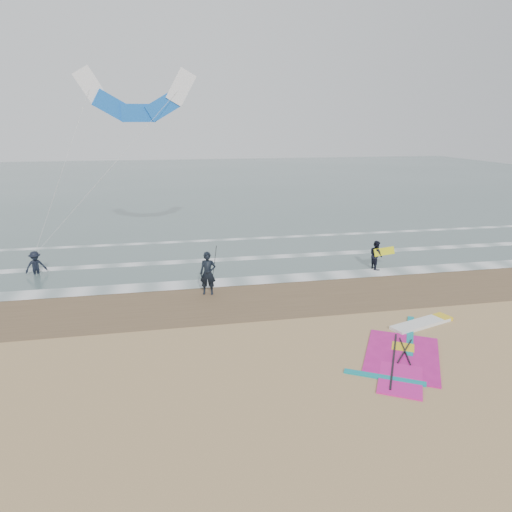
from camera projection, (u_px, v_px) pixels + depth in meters
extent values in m
plane|color=tan|center=(311.00, 364.00, 14.46)|extent=(120.00, 120.00, 0.00)
cube|color=#47605E|center=(199.00, 182.00, 59.70)|extent=(120.00, 80.00, 0.02)
cube|color=brown|center=(270.00, 297.00, 20.12)|extent=(120.00, 5.00, 0.01)
cube|color=white|center=(260.00, 280.00, 22.18)|extent=(120.00, 1.20, 0.02)
cube|color=white|center=(246.00, 258.00, 25.77)|extent=(120.00, 0.70, 0.02)
cube|color=white|center=(235.00, 239.00, 30.01)|extent=(120.00, 0.50, 0.01)
cube|color=white|center=(421.00, 324.00, 17.24)|extent=(2.67, 1.41, 0.12)
cube|color=yellow|center=(442.00, 317.00, 17.80)|extent=(0.64, 0.74, 0.13)
cube|color=#D51A8C|center=(402.00, 356.00, 14.96)|extent=(3.64, 4.02, 0.04)
cube|color=#D51A8C|center=(400.00, 380.00, 13.54)|extent=(2.01, 2.24, 0.05)
cube|color=#0C8C99|center=(410.00, 335.00, 16.42)|extent=(1.86, 2.99, 0.05)
cube|color=#0C8C99|center=(384.00, 377.00, 13.66)|extent=(2.18, 1.39, 0.05)
cube|color=yellow|center=(403.00, 347.00, 15.50)|extent=(0.94, 0.90, 0.05)
cylinder|color=black|center=(393.00, 359.00, 14.67)|extent=(1.92, 3.27, 0.06)
cylinder|color=black|center=(405.00, 351.00, 15.17)|extent=(1.28, 1.42, 0.04)
cylinder|color=black|center=(405.00, 351.00, 15.17)|extent=(0.62, 1.79, 0.04)
imported|color=black|center=(208.00, 273.00, 20.16)|extent=(0.80, 0.61, 1.95)
imported|color=black|center=(376.00, 255.00, 23.72)|extent=(0.65, 0.80, 1.53)
imported|color=black|center=(35.00, 260.00, 22.83)|extent=(1.17, 0.97, 1.57)
cylinder|color=black|center=(214.00, 263.00, 20.08)|extent=(0.17, 0.86, 1.82)
cube|color=yellow|center=(384.00, 251.00, 23.64)|extent=(1.30, 0.51, 0.39)
cube|color=white|center=(90.00, 86.00, 23.58)|extent=(1.71, 0.22, 2.02)
cube|color=blue|center=(112.00, 106.00, 24.03)|extent=(2.02, 0.25, 1.70)
cube|color=blue|center=(138.00, 113.00, 24.38)|extent=(1.79, 0.23, 0.93)
cube|color=blue|center=(163.00, 106.00, 24.53)|extent=(2.02, 0.25, 1.70)
cube|color=white|center=(181.00, 87.00, 24.44)|extent=(1.71, 0.22, 2.02)
cylinder|color=beige|center=(63.00, 169.00, 23.18)|extent=(3.10, 2.71, 8.23)
cylinder|color=beige|center=(110.00, 168.00, 23.60)|extent=(7.74, 2.71, 8.23)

